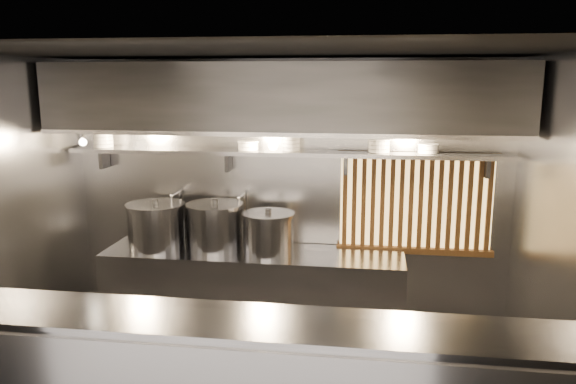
% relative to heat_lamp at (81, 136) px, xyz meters
% --- Properties ---
extents(ceiling, '(4.50, 4.50, 0.00)m').
position_rel_heat_lamp_xyz_m(ceiling, '(1.90, -0.85, 0.73)').
color(ceiling, black).
rests_on(ceiling, wall_back).
extents(wall_back, '(4.50, 0.00, 4.50)m').
position_rel_heat_lamp_xyz_m(wall_back, '(1.90, 0.65, -0.67)').
color(wall_back, gray).
rests_on(wall_back, floor).
extents(wall_right, '(0.00, 3.00, 3.00)m').
position_rel_heat_lamp_xyz_m(wall_right, '(4.15, -0.85, -0.67)').
color(wall_right, gray).
rests_on(wall_right, floor).
extents(cooking_bench, '(3.00, 0.70, 0.90)m').
position_rel_heat_lamp_xyz_m(cooking_bench, '(1.60, 0.28, -1.62)').
color(cooking_bench, '#939398').
rests_on(cooking_bench, floor).
extents(bowl_shelf, '(4.40, 0.34, 0.04)m').
position_rel_heat_lamp_xyz_m(bowl_shelf, '(1.90, 0.47, -0.19)').
color(bowl_shelf, '#939398').
rests_on(bowl_shelf, wall_back).
extents(exhaust_hood, '(4.40, 0.81, 0.65)m').
position_rel_heat_lamp_xyz_m(exhaust_hood, '(1.90, 0.25, 0.36)').
color(exhaust_hood, '#2D2D30').
rests_on(exhaust_hood, ceiling).
extents(wood_screen, '(1.56, 0.09, 1.04)m').
position_rel_heat_lamp_xyz_m(wood_screen, '(3.20, 0.60, -0.69)').
color(wood_screen, '#FFCF72').
rests_on(wood_screen, wall_back).
extents(faucet_left, '(0.04, 0.30, 0.50)m').
position_rel_heat_lamp_xyz_m(faucet_left, '(0.75, 0.52, -0.76)').
color(faucet_left, silver).
rests_on(faucet_left, wall_back).
extents(faucet_right, '(0.04, 0.30, 0.50)m').
position_rel_heat_lamp_xyz_m(faucet_right, '(1.45, 0.52, -0.76)').
color(faucet_right, silver).
rests_on(faucet_right, wall_back).
extents(heat_lamp, '(0.25, 0.35, 0.20)m').
position_rel_heat_lamp_xyz_m(heat_lamp, '(0.00, 0.00, 0.00)').
color(heat_lamp, '#939398').
rests_on(heat_lamp, exhaust_hood).
extents(pendant_bulb, '(0.09, 0.09, 0.19)m').
position_rel_heat_lamp_xyz_m(pendant_bulb, '(1.80, 0.35, -0.11)').
color(pendant_bulb, '#2D2D30').
rests_on(pendant_bulb, exhaust_hood).
extents(stock_pot_left, '(0.70, 0.70, 0.51)m').
position_rel_heat_lamp_xyz_m(stock_pot_left, '(1.20, 0.33, -0.93)').
color(stock_pot_left, '#939398').
rests_on(stock_pot_left, cooking_bench).
extents(stock_pot_mid, '(0.73, 0.73, 0.51)m').
position_rel_heat_lamp_xyz_m(stock_pot_mid, '(0.60, 0.27, -0.93)').
color(stock_pot_mid, '#939398').
rests_on(stock_pot_mid, cooking_bench).
extents(stock_pot_right, '(0.65, 0.65, 0.46)m').
position_rel_heat_lamp_xyz_m(stock_pot_right, '(1.76, 0.24, -0.96)').
color(stock_pot_right, '#939398').
rests_on(stock_pot_right, cooking_bench).
extents(bowl_stack_0, '(0.21, 0.21, 0.17)m').
position_rel_heat_lamp_xyz_m(bowl_stack_0, '(-0.01, 0.47, -0.08)').
color(bowl_stack_0, white).
rests_on(bowl_stack_0, bowl_shelf).
extents(bowl_stack_1, '(0.22, 0.22, 0.09)m').
position_rel_heat_lamp_xyz_m(bowl_stack_1, '(1.53, 0.47, -0.12)').
color(bowl_stack_1, white).
rests_on(bowl_stack_1, bowl_shelf).
extents(bowl_stack_2, '(0.20, 0.20, 0.17)m').
position_rel_heat_lamp_xyz_m(bowl_stack_2, '(1.96, 0.47, -0.08)').
color(bowl_stack_2, white).
rests_on(bowl_stack_2, bowl_shelf).
extents(bowl_stack_3, '(0.22, 0.22, 0.13)m').
position_rel_heat_lamp_xyz_m(bowl_stack_3, '(2.82, 0.47, -0.10)').
color(bowl_stack_3, white).
rests_on(bowl_stack_3, bowl_shelf).
extents(bowl_stack_4, '(0.20, 0.20, 0.09)m').
position_rel_heat_lamp_xyz_m(bowl_stack_4, '(3.28, 0.47, -0.12)').
color(bowl_stack_4, white).
rests_on(bowl_stack_4, bowl_shelf).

